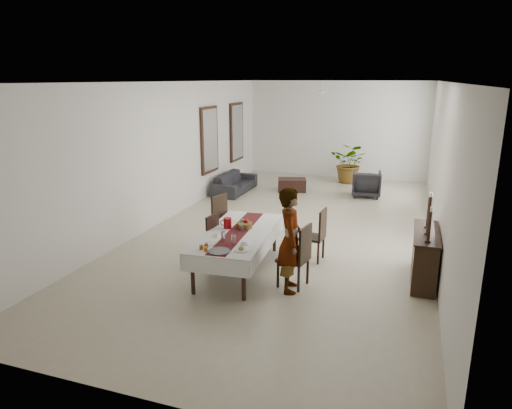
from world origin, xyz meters
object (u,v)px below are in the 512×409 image
Objects in this scene: dining_table_top at (238,234)px; woman at (290,240)px; sideboard_body at (424,257)px; red_pitcher at (228,223)px; sofa at (235,183)px.

dining_table_top is 1.16m from woman.
sideboard_body reaches higher than dining_table_top.
sofa is at bearing 110.10° from red_pitcher.
red_pitcher is at bearing 149.04° from dining_table_top.
dining_table_top is 5.79m from sofa.
red_pitcher is 0.11× the size of woman.
dining_table_top reaches higher than sofa.
dining_table_top is 1.35× the size of woman.
sideboard_body is 0.72× the size of sofa.
red_pitcher is at bearing -159.39° from sofa.
red_pitcher is 1.42m from woman.
dining_table_top is at bearing -168.95° from sideboard_body.
red_pitcher is at bearing -171.83° from sideboard_body.
woman is at bearing -150.56° from sofa.
dining_table_top is 12.00× the size of red_pitcher.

